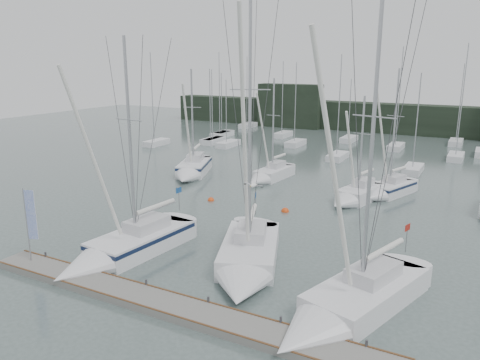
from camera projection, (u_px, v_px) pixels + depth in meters
name	position (u px, v px, depth m)	size (l,w,h in m)	color
ground	(216.00, 271.00, 28.22)	(160.00, 160.00, 0.00)	#4B5C58
dock	(165.00, 305.00, 23.91)	(24.00, 2.00, 0.40)	slate
far_treeline	(402.00, 119.00, 80.48)	(90.00, 4.00, 5.00)	black
far_building_left	(290.00, 106.00, 87.58)	(12.00, 3.00, 8.00)	black
mast_forest	(375.00, 149.00, 64.37)	(59.60, 28.32, 14.87)	silver
sailboat_near_left	(119.00, 251.00, 29.55)	(4.15, 10.98, 14.82)	silver
sailboat_near_center	(246.00, 265.00, 27.56)	(6.86, 10.81, 18.19)	silver
sailboat_near_right	(341.00, 310.00, 22.63)	(6.27, 11.32, 16.60)	silver
sailboat_mid_a	(191.00, 170.00, 50.91)	(5.87, 9.45, 12.33)	silver
sailboat_mid_b	(267.00, 176.00, 49.11)	(3.02, 7.56, 11.28)	silver
sailboat_mid_c	(353.00, 197.00, 41.44)	(3.91, 7.41, 10.11)	silver
sailboat_mid_d	(384.00, 191.00, 43.37)	(4.70, 7.55, 12.42)	silver
buoy_a	(285.00, 212.00, 39.21)	(0.66, 0.66, 0.66)	#DA4413
buoy_c	(211.00, 200.00, 42.30)	(0.60, 0.60, 0.60)	#DA4413
dock_banner	(30.00, 219.00, 27.99)	(0.67, 0.27, 4.60)	#A4A7AC
seagull	(253.00, 185.00, 24.13)	(1.12, 0.52, 0.22)	white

